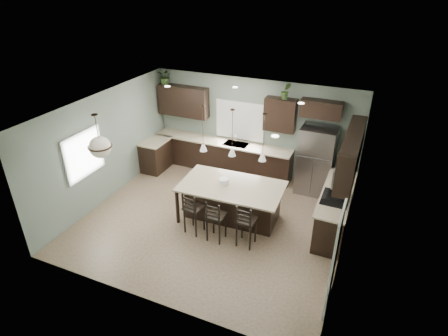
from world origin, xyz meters
TOP-DOWN VIEW (x-y plane):
  - ground at (0.00, 0.00)m, footprint 6.00×6.00m
  - pantry_door at (2.98, -1.55)m, footprint 0.04×0.82m
  - window_back at (-0.40, 2.73)m, footprint 1.35×0.02m
  - window_left at (-2.98, -0.80)m, footprint 0.02×1.10m
  - left_return_cabs at (-2.70, 1.70)m, footprint 0.60×0.90m
  - left_return_countertop at (-2.68, 1.70)m, footprint 0.66×0.96m
  - back_lower_cabs at (-0.85, 2.45)m, footprint 4.20×0.60m
  - back_countertop at (-0.85, 2.43)m, footprint 4.20×0.66m
  - sink_inset at (-0.40, 2.43)m, footprint 0.70×0.45m
  - faucet at (-0.40, 2.40)m, footprint 0.02×0.02m
  - back_upper_left at (-2.15, 2.58)m, footprint 1.55×0.34m
  - back_upper_right at (0.80, 2.58)m, footprint 0.85×0.34m
  - fridge_header at (1.85, 2.58)m, footprint 1.05×0.34m
  - right_lower_cabs at (2.70, 0.87)m, footprint 0.60×2.35m
  - right_countertop at (2.68, 0.87)m, footprint 0.66×2.35m
  - cooktop at (2.68, 0.60)m, footprint 0.58×0.75m
  - wall_oven_front at (2.40, 0.60)m, footprint 0.01×0.72m
  - right_upper_cabs at (2.83, 0.87)m, footprint 0.34×2.35m
  - microwave at (2.78, 0.60)m, footprint 0.40×0.75m
  - refrigerator at (1.92, 2.32)m, footprint 0.90×0.74m
  - kitchen_island at (0.37, 0.23)m, footprint 2.46×1.46m
  - serving_dish at (0.17, 0.22)m, footprint 0.24×0.24m
  - bar_stool_left at (-0.22, -0.59)m, footprint 0.45×0.45m
  - bar_stool_center at (0.36, -0.64)m, footprint 0.41×0.41m
  - bar_stool_right at (1.03, -0.55)m, footprint 0.41×0.41m
  - pendant_left at (-0.33, 0.20)m, footprint 0.17×0.17m
  - pendant_center at (0.37, 0.23)m, footprint 0.17×0.17m
  - pendant_right at (1.07, 0.26)m, footprint 0.17×0.17m
  - chandelier at (-2.09, -1.16)m, footprint 0.51×0.51m
  - plant_back_left at (-2.70, 2.55)m, footprint 0.44×0.39m
  - plant_back_right at (0.91, 2.55)m, footprint 0.30×0.28m
  - room_shell at (0.00, 0.00)m, footprint 6.00×6.00m

SIDE VIEW (x-z plane):
  - ground at x=0.00m, z-range 0.00..0.00m
  - left_return_cabs at x=-2.70m, z-range 0.00..0.90m
  - back_lower_cabs at x=-0.85m, z-range 0.00..0.90m
  - right_lower_cabs at x=2.70m, z-range 0.00..0.90m
  - wall_oven_front at x=2.40m, z-range 0.15..0.75m
  - kitchen_island at x=0.37m, z-range 0.00..0.92m
  - bar_stool_center at x=0.36m, z-range 0.00..1.05m
  - bar_stool_right at x=1.03m, z-range 0.00..1.06m
  - bar_stool_left at x=-0.22m, z-range 0.00..1.07m
  - left_return_countertop at x=-2.68m, z-range 0.90..0.94m
  - back_countertop at x=-0.85m, z-range 0.90..0.94m
  - right_countertop at x=2.68m, z-range 0.90..0.94m
  - refrigerator at x=1.92m, z-range 0.00..1.85m
  - sink_inset at x=-0.40m, z-range 0.93..0.94m
  - cooktop at x=2.68m, z-range 0.93..0.95m
  - serving_dish at x=0.17m, z-range 0.92..1.06m
  - pantry_door at x=2.98m, z-range 0.00..2.04m
  - faucet at x=-0.40m, z-range 0.94..1.22m
  - window_back at x=-0.40m, z-range 1.05..2.05m
  - window_left at x=-2.98m, z-range 1.05..2.05m
  - microwave at x=2.78m, z-range 1.35..1.75m
  - room_shell at x=0.00m, z-range -1.30..4.70m
  - back_upper_left at x=-2.15m, z-range 1.50..2.40m
  - back_upper_right at x=0.80m, z-range 1.50..2.40m
  - right_upper_cabs at x=2.83m, z-range 1.50..2.40m
  - fridge_header at x=1.85m, z-range 2.02..2.48m
  - pendant_left at x=-0.33m, z-range 1.70..2.80m
  - pendant_center at x=0.37m, z-range 1.70..2.80m
  - pendant_right at x=1.07m, z-range 1.70..2.80m
  - chandelier at x=-2.09m, z-range 1.81..2.80m
  - plant_back_right at x=0.91m, z-range 2.40..2.84m
  - plant_back_left at x=-2.70m, z-range 2.40..2.87m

